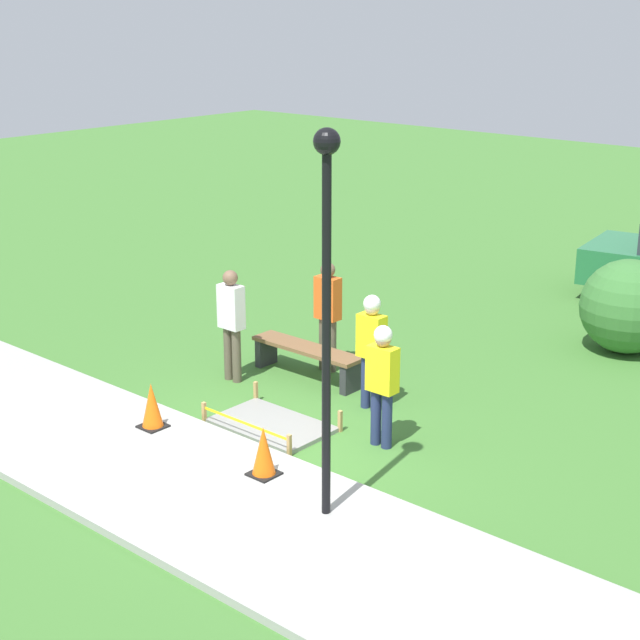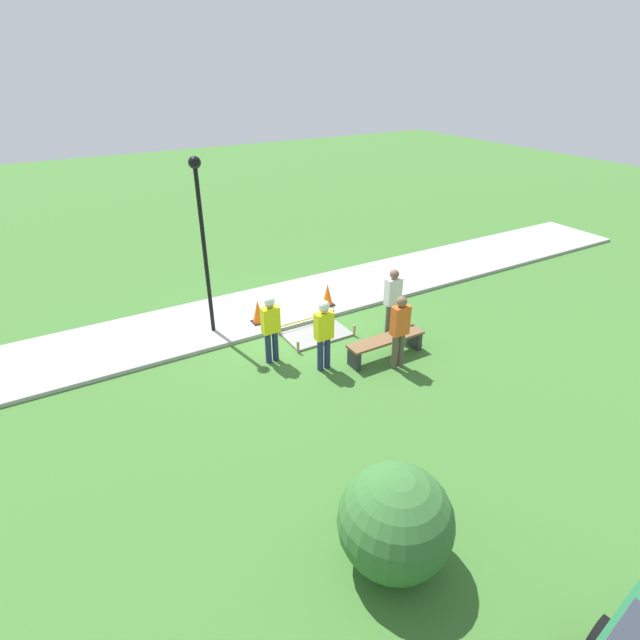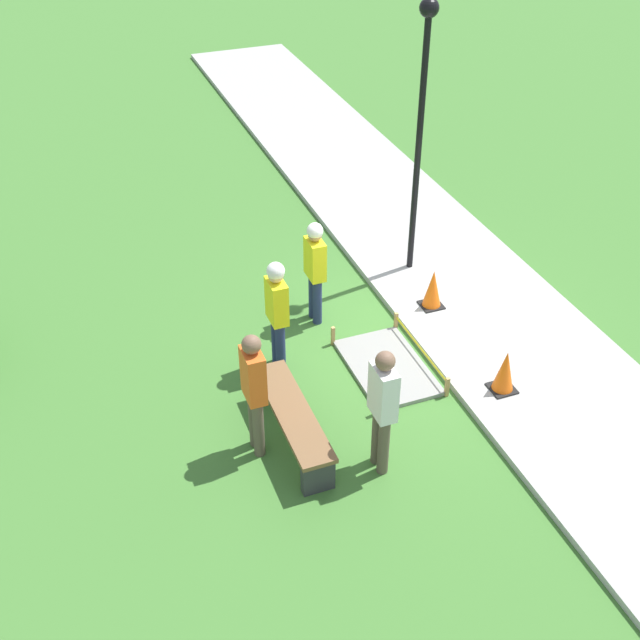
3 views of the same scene
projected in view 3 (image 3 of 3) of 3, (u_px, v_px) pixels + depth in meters
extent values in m
plane|color=#3D702D|center=(411.00, 338.00, 11.95)|extent=(60.00, 60.00, 0.00)
cube|color=#9E9E99|center=(489.00, 317.00, 12.31)|extent=(28.00, 2.68, 0.10)
cube|color=gray|center=(387.00, 367.00, 11.35)|extent=(1.62, 1.02, 0.06)
cube|color=tan|center=(447.00, 387.00, 10.81)|extent=(0.05, 0.05, 0.31)
cube|color=tan|center=(396.00, 321.00, 12.04)|extent=(0.05, 0.05, 0.31)
cube|color=tan|center=(378.00, 405.00, 10.52)|extent=(0.05, 0.05, 0.31)
cube|color=tan|center=(333.00, 336.00, 11.74)|extent=(0.05, 0.05, 0.31)
cube|color=yellow|center=(420.00, 348.00, 11.38)|extent=(1.62, 0.00, 0.04)
cube|color=black|center=(502.00, 388.00, 10.85)|extent=(0.34, 0.34, 0.02)
cone|color=orange|center=(505.00, 370.00, 10.67)|extent=(0.29, 0.29, 0.61)
cube|color=black|center=(431.00, 305.00, 12.46)|extent=(0.34, 0.34, 0.02)
cone|color=orange|center=(433.00, 288.00, 12.27)|extent=(0.29, 0.29, 0.61)
cube|color=#2D2D33|center=(318.00, 476.00, 9.40)|extent=(0.12, 0.40, 0.45)
cube|color=#2D2D33|center=(271.00, 384.00, 10.74)|extent=(0.12, 0.40, 0.45)
cube|color=brown|center=(293.00, 412.00, 9.92)|extent=(1.97, 0.44, 0.06)
cylinder|color=navy|center=(280.00, 347.00, 11.13)|extent=(0.14, 0.14, 0.79)
cylinder|color=navy|center=(276.00, 339.00, 11.27)|extent=(0.14, 0.14, 0.79)
cube|color=yellow|center=(277.00, 301.00, 10.79)|extent=(0.40, 0.22, 0.63)
sphere|color=tan|center=(276.00, 275.00, 10.54)|extent=(0.21, 0.21, 0.21)
sphere|color=white|center=(276.00, 271.00, 10.51)|extent=(0.25, 0.25, 0.25)
cylinder|color=navy|center=(317.00, 301.00, 12.05)|extent=(0.14, 0.14, 0.78)
cylinder|color=navy|center=(313.00, 295.00, 12.19)|extent=(0.14, 0.14, 0.78)
cube|color=yellow|center=(315.00, 259.00, 11.72)|extent=(0.40, 0.22, 0.61)
sphere|color=#A37A5B|center=(315.00, 234.00, 11.47)|extent=(0.21, 0.21, 0.21)
sphere|color=white|center=(315.00, 231.00, 11.44)|extent=(0.24, 0.24, 0.24)
cylinder|color=brown|center=(259.00, 428.00, 9.77)|extent=(0.14, 0.14, 0.86)
cylinder|color=brown|center=(254.00, 419.00, 9.90)|extent=(0.14, 0.14, 0.86)
cube|color=#E55B1E|center=(253.00, 375.00, 9.39)|extent=(0.40, 0.22, 0.68)
sphere|color=brown|center=(251.00, 345.00, 9.12)|extent=(0.23, 0.23, 0.23)
cylinder|color=brown|center=(384.00, 445.00, 9.53)|extent=(0.14, 0.14, 0.86)
cylinder|color=brown|center=(377.00, 435.00, 9.67)|extent=(0.14, 0.14, 0.86)
cube|color=silver|center=(383.00, 392.00, 9.15)|extent=(0.40, 0.22, 0.68)
sphere|color=brown|center=(385.00, 361.00, 8.88)|extent=(0.23, 0.23, 0.23)
cylinder|color=black|center=(418.00, 153.00, 12.22)|extent=(0.10, 0.10, 4.07)
sphere|color=black|center=(429.00, 8.00, 10.97)|extent=(0.28, 0.28, 0.28)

